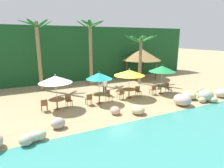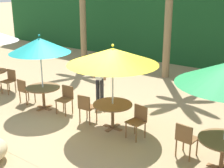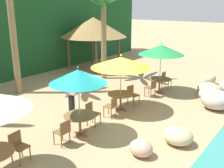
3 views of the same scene
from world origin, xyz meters
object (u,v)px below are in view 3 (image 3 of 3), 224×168
at_px(chair_yellow_seaward, 132,94).
at_px(umbrella_green, 161,50).
at_px(chair_teal_inland, 63,131).
at_px(waiter_in_white, 71,91).
at_px(chair_white_seaward, 18,145).
at_px(palm_tree_second, 10,5).
at_px(chair_teal_seaward, 92,112).
at_px(umbrella_yellow, 121,62).
at_px(palm_tree_third, 103,18).
at_px(dining_table_yellow, 121,96).
at_px(chair_green_seaward, 165,79).
at_px(palapa_hut, 94,27).
at_px(dining_table_green, 160,81).
at_px(chair_yellow_inland, 112,105).
at_px(dining_table_teal, 80,118).
at_px(chair_green_inland, 152,87).
at_px(umbrella_teal, 78,76).

xyz_separation_m(chair_yellow_seaward, umbrella_green, (2.29, -0.20, 1.71)).
bearing_deg(chair_teal_inland, waiter_in_white, 39.02).
bearing_deg(chair_white_seaward, palm_tree_second, 55.06).
distance_m(chair_teal_seaward, chair_teal_inland, 1.71).
relative_size(umbrella_green, waiter_in_white, 1.52).
bearing_deg(chair_teal_seaward, umbrella_yellow, -0.67).
bearing_deg(palm_tree_third, dining_table_yellow, -133.70).
bearing_deg(umbrella_green, palm_tree_third, 83.40).
xyz_separation_m(chair_teal_inland, chair_green_seaward, (7.53, 0.10, 0.00)).
relative_size(chair_green_seaward, palapa_hut, 0.19).
xyz_separation_m(chair_teal_inland, dining_table_yellow, (3.54, 0.25, 0.10)).
height_order(chair_teal_inland, dining_table_green, chair_teal_inland).
bearing_deg(chair_teal_inland, chair_white_seaward, 163.90).
bearing_deg(chair_white_seaward, chair_yellow_inland, -4.41).
height_order(chair_teal_seaward, umbrella_yellow, umbrella_yellow).
height_order(chair_teal_seaward, umbrella_green, umbrella_green).
bearing_deg(palapa_hut, dining_table_teal, -142.46).
distance_m(palm_tree_second, palm_tree_third, 5.14).
relative_size(dining_table_teal, chair_green_inland, 1.26).
height_order(umbrella_yellow, palapa_hut, palapa_hut).
height_order(dining_table_green, palm_tree_third, palm_tree_third).
distance_m(palapa_hut, waiter_in_white, 8.54).
distance_m(chair_teal_seaward, waiter_in_white, 1.45).
bearing_deg(chair_green_seaward, dining_table_green, -174.34).
relative_size(umbrella_green, palm_tree_second, 0.40).
xyz_separation_m(chair_teal_inland, chair_green_inland, (5.82, 0.00, 0.00)).
xyz_separation_m(chair_teal_inland, waiter_in_white, (1.98, 1.61, 0.47)).
distance_m(chair_yellow_inland, chair_green_inland, 3.13).
relative_size(umbrella_teal, chair_teal_inland, 2.82).
distance_m(chair_teal_seaward, dining_table_yellow, 1.86).
bearing_deg(waiter_in_white, chair_white_seaward, -160.30).
bearing_deg(chair_teal_inland, chair_yellow_seaward, 2.83).
bearing_deg(dining_table_green, palapa_hut, 70.42).
bearing_deg(chair_teal_seaward, chair_green_seaward, -1.64).
bearing_deg(umbrella_green, chair_teal_inland, -179.83).
xyz_separation_m(dining_table_teal, palm_tree_second, (1.51, 5.68, 3.72)).
bearing_deg(chair_green_inland, chair_green_seaward, 3.35).
relative_size(umbrella_yellow, waiter_in_white, 1.45).
distance_m(umbrella_teal, umbrella_yellow, 2.69).
distance_m(umbrella_yellow, dining_table_green, 3.48).
distance_m(chair_white_seaward, chair_green_seaward, 8.92).
bearing_deg(chair_teal_seaward, dining_table_yellow, -0.67).
xyz_separation_m(dining_table_teal, chair_yellow_inland, (1.85, 0.01, -0.10)).
distance_m(chair_teal_inland, palm_tree_second, 7.30).
bearing_deg(umbrella_teal, chair_green_seaward, 0.21).
distance_m(umbrella_green, palm_tree_second, 7.49).
bearing_deg(chair_yellow_seaward, waiter_in_white, 150.04).
distance_m(umbrella_teal, umbrella_green, 5.83).
height_order(dining_table_yellow, umbrella_green, umbrella_green).
distance_m(umbrella_teal, dining_table_teal, 1.49).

